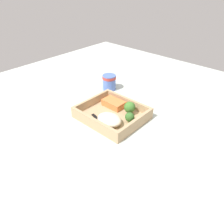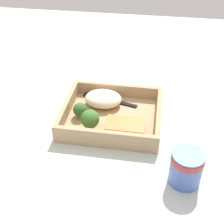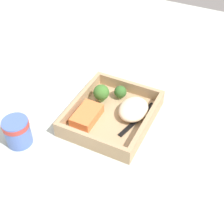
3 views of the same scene
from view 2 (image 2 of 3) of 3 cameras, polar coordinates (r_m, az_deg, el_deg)
The scene contains 10 objects.
ground_plane at distance 82.40cm, azimuth -0.00°, elevation -2.06°, with size 160.00×160.00×2.00cm, color #B5C0B7.
takeout_tray at distance 81.40cm, azimuth -0.00°, elevation -1.18°, with size 24.97×21.61×1.20cm, color tan.
tray_rim at distance 79.96cm, azimuth -0.00°, elevation 0.15°, with size 24.97×21.61×3.52cm.
salmon_fillet at distance 75.41cm, azimuth 2.43°, elevation -2.88°, with size 9.34×5.76×2.79cm, color orange.
mashed_potatoes at distance 84.38cm, azimuth -1.61°, elevation 2.45°, with size 10.02×7.87×3.80cm, color beige.
broccoli_floret_1 at distance 75.60cm, azimuth -4.04°, elevation -1.33°, with size 4.62×4.62×5.35cm.
broccoli_floret_2 at distance 80.23cm, azimuth -5.84°, elevation 0.39°, with size 3.65×3.65×4.02cm.
fork at distance 87.11cm, azimuth -1.03°, elevation 2.35°, with size 15.72×5.49×0.44cm.
paper_cup at distance 65.57cm, azimuth 13.45°, elevation -9.69°, with size 6.76×6.76×7.59cm.
receipt_slip at distance 78.83cm, azimuth 16.52°, elevation -4.99°, with size 9.61×15.54×0.24cm, color white.
Camera 2 is at (-10.08, 63.29, 50.79)cm, focal length 50.00 mm.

